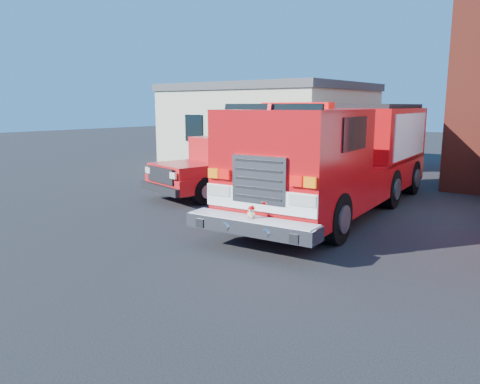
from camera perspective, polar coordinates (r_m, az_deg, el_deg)
The scene contains 4 objects.
ground at distance 11.53m, azimuth 3.68°, elevation -5.50°, with size 100.00×100.00×0.00m, color black.
side_building at distance 26.91m, azimuth 3.48°, elevation 8.43°, with size 10.20×8.20×4.35m.
fire_engine at distance 14.56m, azimuth 12.36°, elevation 4.38°, with size 3.86×10.77×3.25m.
pickup_truck at distance 17.08m, azimuth -0.68°, elevation 3.12°, with size 3.62×6.65×2.07m.
Camera 1 is at (6.21, -9.18, 3.18)m, focal length 35.00 mm.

